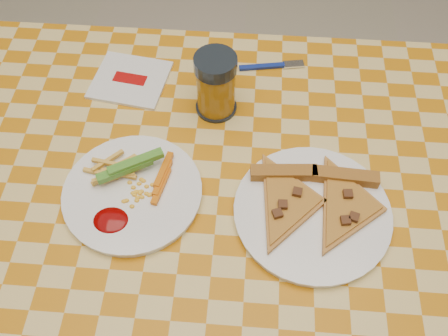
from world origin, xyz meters
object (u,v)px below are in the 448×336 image
at_px(plate_left, 133,193).
at_px(drink_glass, 216,85).
at_px(table, 217,236).
at_px(plate_right, 312,213).

distance_m(plate_left, drink_glass, 0.24).
bearing_deg(table, drink_glass, 94.93).
distance_m(plate_left, plate_right, 0.29).
height_order(table, drink_glass, drink_glass).
distance_m(plate_right, drink_glass, 0.28).
height_order(plate_right, drink_glass, drink_glass).
height_order(table, plate_right, plate_right).
bearing_deg(plate_left, table, -10.66).
relative_size(plate_left, plate_right, 0.91).
bearing_deg(drink_glass, plate_right, -51.43).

